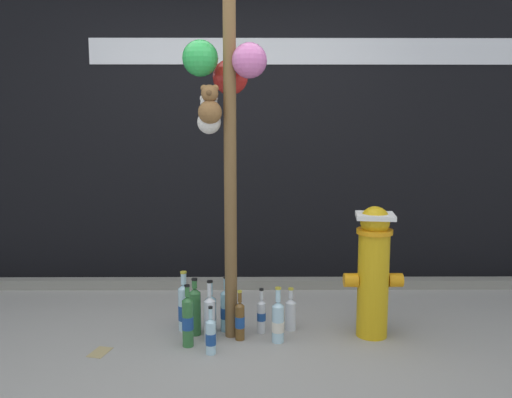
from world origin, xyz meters
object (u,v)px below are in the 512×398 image
Objects in this scene: bottle_2 at (261,315)px; bottle_9 at (240,320)px; bottle_8 at (188,321)px; bottle_6 at (210,318)px; bottle_1 at (291,313)px; bottle_5 at (195,310)px; bottle_7 at (226,309)px; bottle_4 at (184,307)px; memorial_post at (225,57)px; bottle_3 at (211,336)px; bottle_0 at (211,313)px; fire_hydrant at (373,269)px; bottle_10 at (278,321)px.

bottle_9 is (-0.14, -0.11, 0.01)m from bottle_2.
bottle_6 is at bearing 28.43° from bottle_8.
bottle_6 is at bearing -160.15° from bottle_1.
bottle_5 is at bearing 132.96° from bottle_6.
bottle_4 is at bearing 177.16° from bottle_7.
memorial_post is 1.64m from bottle_5.
bottle_7 is (0.07, 0.36, 0.04)m from bottle_3.
bottle_1 is 0.73× the size of bottle_8.
bottle_6 reaches higher than bottle_7.
bottle_7 is 0.95× the size of bottle_8.
bottle_2 is 0.76× the size of bottle_6.
bottle_6 is (0.00, -0.14, 0.02)m from bottle_0.
bottle_4 is 1.08× the size of bottle_7.
bottle_9 is at bearing -15.97° from bottle_5.
bottle_1 is at bearing 21.63° from bottle_8.
bottle_7 is (0.10, 0.18, -0.01)m from bottle_6.
bottle_5 is (-0.13, 0.30, 0.05)m from bottle_3.
bottle_8 is 0.34m from bottle_9.
bottle_8 is at bearing -142.07° from memorial_post.
bottle_6 is at bearing -47.04° from bottle_5.
fire_hydrant is 0.80m from bottle_2.
fire_hydrant reaches higher than bottle_6.
memorial_post is 7.99× the size of bottle_10.
bottle_9 is at bearing 8.77° from bottle_6.
bottle_0 is 0.19m from bottle_4.
bottle_3 is at bearing -129.09° from bottle_9.
bottle_4 is 0.11m from bottle_5.
bottle_10 is at bearing -54.94° from bottle_2.
bottle_1 is at bearing 6.85° from bottle_5.
fire_hydrant is at bearing 7.75° from bottle_8.
bottle_9 is at bearing -154.46° from bottle_1.
bottle_10 is at bearing -170.94° from fire_hydrant.
bottle_0 is (-0.11, 0.03, -1.66)m from memorial_post.
bottle_10 is at bearing -18.74° from bottle_0.
memorial_post is at bearing 73.72° from bottle_3.
fire_hydrant is 2.83× the size of bottle_2.
memorial_post is 9.86× the size of bottle_1.
bottle_1 is at bearing 64.47° from bottle_10.
bottle_4 reaches higher than bottle_8.
bottle_10 is (0.24, -0.04, 0.01)m from bottle_9.
bottle_2 is (-0.73, 0.05, -0.33)m from fire_hydrant.
bottle_7 is (0.10, 0.03, 0.01)m from bottle_0.
fire_hydrant reaches higher than bottle_5.
bottle_1 is (0.42, 0.08, -1.68)m from memorial_post.
bottle_4 is 0.27m from bottle_8.
bottle_0 is 1.18× the size of bottle_2.
fire_hydrant is at bearing -5.04° from bottle_7.
bottle_2 is at bearing 3.12° from bottle_5.
fire_hydrant reaches higher than bottle_4.
bottle_0 is 0.95× the size of bottle_7.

